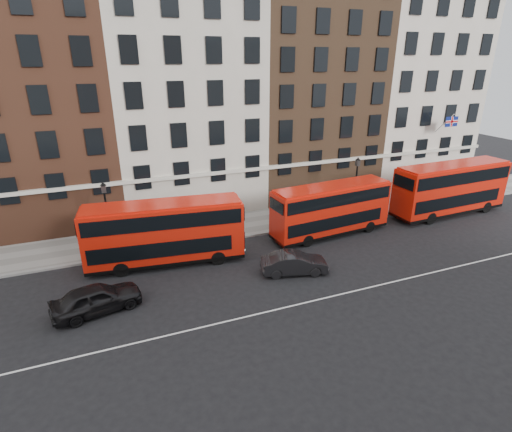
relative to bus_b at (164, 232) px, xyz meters
name	(u,v)px	position (x,y,z in m)	size (l,w,h in m)	color
ground	(256,294)	(4.39, -5.99, -2.41)	(120.00, 120.00, 0.00)	black
pavement	(210,229)	(4.39, 4.51, -2.33)	(80.00, 5.00, 0.15)	slate
kerb	(219,241)	(4.39, 2.01, -2.33)	(80.00, 0.30, 0.16)	gray
road_centre_line	(269,311)	(4.39, -7.99, -2.40)	(70.00, 0.12, 0.01)	white
building_terrace	(180,96)	(4.08, 11.89, 7.83)	(64.00, 11.95, 22.00)	beige
bus_b	(164,232)	(0.00, 0.00, 0.00)	(10.90, 3.81, 4.49)	red
bus_c	(331,209)	(13.21, -0.01, -0.14)	(10.23, 3.27, 4.23)	red
bus_d	(450,188)	(25.69, -0.01, 0.15)	(11.44, 3.16, 4.77)	red
car_rear	(97,298)	(-4.66, -4.35, -1.57)	(1.98, 4.92, 1.68)	black
car_front	(294,263)	(7.72, -4.58, -1.67)	(1.55, 4.45, 1.46)	black
lamp_post_left	(107,214)	(-3.46, 3.07, 0.67)	(0.44, 0.44, 5.33)	black
lamp_post_right	(356,184)	(17.39, 2.74, 0.67)	(0.44, 0.44, 5.33)	black
traffic_light	(436,181)	(26.41, 2.39, 0.04)	(0.25, 0.45, 3.27)	black
iron_railings	(203,214)	(4.39, 6.71, -1.76)	(6.60, 0.06, 1.00)	black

